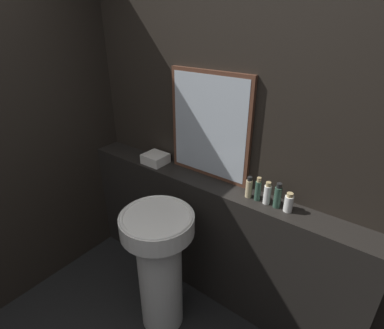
{
  "coord_description": "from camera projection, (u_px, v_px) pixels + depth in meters",
  "views": [
    {
      "loc": [
        1.0,
        0.05,
        2.01
      ],
      "look_at": [
        -0.08,
        1.46,
        1.13
      ],
      "focal_mm": 28.0,
      "sensor_mm": 36.0,
      "label": 1
    }
  ],
  "objects": [
    {
      "name": "wall_back",
      "position": [
        223.0,
        140.0,
        2.06
      ],
      "size": [
        8.0,
        0.06,
        2.5
      ],
      "color": "black",
      "rests_on": "ground_plane"
    },
    {
      "name": "vanity_counter",
      "position": [
        209.0,
        238.0,
        2.3
      ],
      "size": [
        2.24,
        0.22,
        0.97
      ],
      "color": "black",
      "rests_on": "ground_plane"
    },
    {
      "name": "pedestal_sink",
      "position": [
        160.0,
        262.0,
        1.99
      ],
      "size": [
        0.47,
        0.47,
        0.94
      ],
      "color": "white",
      "rests_on": "ground_plane"
    },
    {
      "name": "mirror",
      "position": [
        209.0,
        127.0,
        2.03
      ],
      "size": [
        0.63,
        0.03,
        0.74
      ],
      "color": "#563323",
      "rests_on": "vanity_counter"
    },
    {
      "name": "towel_stack",
      "position": [
        155.0,
        159.0,
        2.36
      ],
      "size": [
        0.18,
        0.16,
        0.08
      ],
      "color": "silver",
      "rests_on": "vanity_counter"
    },
    {
      "name": "shampoo_bottle",
      "position": [
        249.0,
        188.0,
        1.9
      ],
      "size": [
        0.04,
        0.04,
        0.14
      ],
      "color": "#C6B284",
      "rests_on": "vanity_counter"
    },
    {
      "name": "conditioner_bottle",
      "position": [
        258.0,
        190.0,
        1.86
      ],
      "size": [
        0.04,
        0.04,
        0.16
      ],
      "color": "#2D4C3D",
      "rests_on": "vanity_counter"
    },
    {
      "name": "lotion_bottle",
      "position": [
        267.0,
        194.0,
        1.83
      ],
      "size": [
        0.04,
        0.04,
        0.15
      ],
      "color": "white",
      "rests_on": "vanity_counter"
    },
    {
      "name": "body_wash_bottle",
      "position": [
        278.0,
        196.0,
        1.79
      ],
      "size": [
        0.04,
        0.04,
        0.16
      ],
      "color": "#2D4C3D",
      "rests_on": "vanity_counter"
    },
    {
      "name": "hand_soap_bottle",
      "position": [
        289.0,
        203.0,
        1.76
      ],
      "size": [
        0.05,
        0.05,
        0.12
      ],
      "color": "white",
      "rests_on": "vanity_counter"
    }
  ]
}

